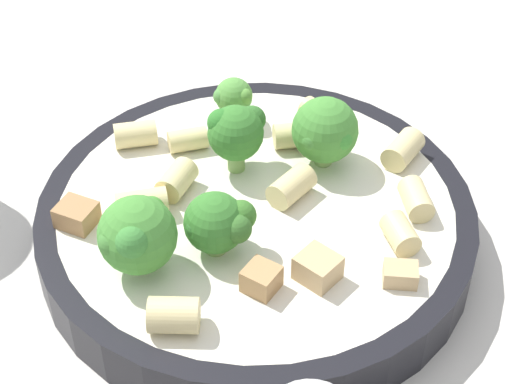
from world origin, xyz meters
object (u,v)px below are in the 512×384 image
(rigatoni_1, at_px, (318,114))
(chicken_chunk_0, at_px, (318,268))
(rigatoni_6, at_px, (142,203))
(broccoli_floret_3, at_px, (233,97))
(chicken_chunk_1, at_px, (261,279))
(pasta_bowl, at_px, (256,221))
(rigatoni_2, at_px, (294,191))
(rigatoni_5, at_px, (136,134))
(chicken_chunk_3, at_px, (400,274))
(rigatoni_7, at_px, (416,199))
(rigatoni_0, at_px, (188,140))
(broccoli_floret_4, at_px, (137,235))
(broccoli_floret_2, at_px, (326,131))
(rigatoni_3, at_px, (403,150))
(rigatoni_9, at_px, (174,315))
(broccoli_floret_1, at_px, (239,131))
(rigatoni_4, at_px, (294,135))
(rigatoni_10, at_px, (177,180))
(broccoli_floret_0, at_px, (218,223))
(rigatoni_8, at_px, (400,234))
(chicken_chunk_2, at_px, (77,215))

(rigatoni_1, bearing_deg, chicken_chunk_0, 67.35)
(rigatoni_6, height_order, chicken_chunk_0, rigatoni_6)
(broccoli_floret_3, distance_m, chicken_chunk_1, 0.14)
(pasta_bowl, bearing_deg, rigatoni_2, 168.14)
(rigatoni_5, height_order, chicken_chunk_3, rigatoni_5)
(rigatoni_7, bearing_deg, rigatoni_5, -39.52)
(rigatoni_6, bearing_deg, rigatoni_1, -160.02)
(rigatoni_0, bearing_deg, broccoli_floret_4, 60.15)
(broccoli_floret_4, bearing_deg, chicken_chunk_0, 156.88)
(broccoli_floret_2, height_order, rigatoni_3, broccoli_floret_2)
(pasta_bowl, relative_size, rigatoni_6, 8.80)
(rigatoni_9, distance_m, chicken_chunk_3, 0.11)
(broccoli_floret_2, relative_size, rigatoni_2, 1.61)
(pasta_bowl, distance_m, rigatoni_6, 0.07)
(chicken_chunk_0, bearing_deg, broccoli_floret_1, -84.85)
(rigatoni_4, bearing_deg, rigatoni_10, 12.49)
(broccoli_floret_1, bearing_deg, rigatoni_10, 12.50)
(broccoli_floret_0, distance_m, rigatoni_5, 0.10)
(rigatoni_10, height_order, chicken_chunk_1, rigatoni_10)
(rigatoni_6, bearing_deg, rigatoni_9, 86.67)
(rigatoni_5, bearing_deg, broccoli_floret_0, 100.90)
(rigatoni_4, bearing_deg, rigatoni_6, 16.41)
(rigatoni_8, bearing_deg, rigatoni_6, -29.14)
(pasta_bowl, relative_size, rigatoni_10, 10.29)
(broccoli_floret_2, xyz_separation_m, rigatoni_6, (0.11, 0.01, -0.02))
(rigatoni_4, distance_m, rigatoni_7, 0.09)
(rigatoni_3, bearing_deg, rigatoni_5, -24.99)
(broccoli_floret_2, bearing_deg, chicken_chunk_2, 1.19)
(broccoli_floret_4, relative_size, rigatoni_8, 2.01)
(broccoli_floret_2, height_order, rigatoni_9, broccoli_floret_2)
(broccoli_floret_2, xyz_separation_m, rigatoni_9, (0.12, 0.09, -0.01))
(rigatoni_0, bearing_deg, rigatoni_9, 71.23)
(rigatoni_10, relative_size, chicken_chunk_3, 1.38)
(broccoli_floret_3, bearing_deg, rigatoni_0, 27.72)
(rigatoni_2, xyz_separation_m, rigatoni_6, (0.08, -0.02, -0.00))
(rigatoni_7, distance_m, rigatoni_10, 0.13)
(rigatoni_4, bearing_deg, pasta_bowl, 48.03)
(rigatoni_2, xyz_separation_m, rigatoni_7, (-0.06, 0.03, -0.00))
(broccoli_floret_4, height_order, rigatoni_3, broccoli_floret_4)
(broccoli_floret_4, relative_size, rigatoni_1, 2.10)
(broccoli_floret_4, xyz_separation_m, chicken_chunk_2, (0.02, -0.05, -0.02))
(broccoli_floret_3, xyz_separation_m, broccoli_floret_4, (0.09, 0.11, 0.01))
(rigatoni_1, height_order, rigatoni_2, same)
(rigatoni_0, relative_size, rigatoni_10, 0.97)
(broccoli_floret_4, xyz_separation_m, rigatoni_9, (-0.01, 0.04, -0.02))
(broccoli_floret_3, bearing_deg, rigatoni_8, 109.49)
(rigatoni_9, bearing_deg, broccoli_floret_0, -130.09)
(rigatoni_9, height_order, rigatoni_10, rigatoni_9)
(rigatoni_10, bearing_deg, rigatoni_5, -76.62)
(rigatoni_3, distance_m, rigatoni_8, 0.07)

